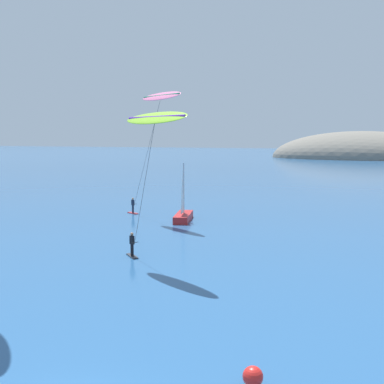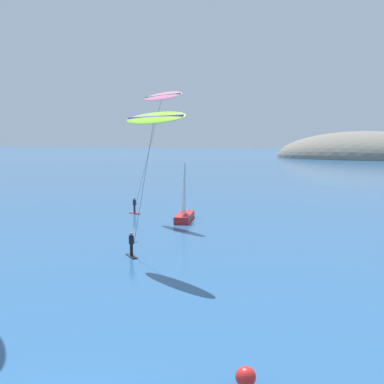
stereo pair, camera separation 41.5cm
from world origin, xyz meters
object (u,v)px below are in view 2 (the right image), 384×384
Objects in this scene: sailboat_near at (185,214)px; kitesurfer_pink at (160,105)px; kitesurfer_lime at (152,127)px; marker_buoy at (246,377)px.

kitesurfer_pink is at bearing -161.78° from sailboat_near.
marker_buoy is (9.18, -13.06, -8.54)m from kitesurfer_lime.
kitesurfer_lime is 16.80m from kitesurfer_pink.
kitesurfer_lime is at bearing -76.68° from sailboat_near.
sailboat_near is 32.03m from marker_buoy.
kitesurfer_pink reaches higher than sailboat_near.
kitesurfer_pink is (-2.28, -0.75, 10.68)m from sailboat_near.
kitesurfer_pink is at bearing 111.60° from kitesurfer_lime.
sailboat_near is 8.52× the size of marker_buoy.
sailboat_near is 0.47× the size of kitesurfer_pink.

